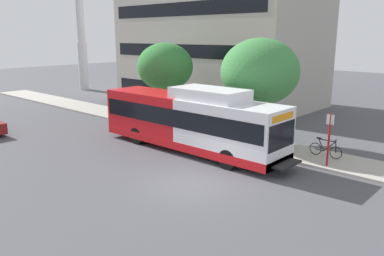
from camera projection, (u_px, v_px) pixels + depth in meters
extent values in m
plane|color=#4C4C51|center=(89.00, 149.00, 22.17)|extent=(120.00, 120.00, 0.00)
cube|color=#A8A399|center=(196.00, 132.00, 25.90)|extent=(3.00, 56.00, 0.14)
cube|color=white|center=(231.00, 129.00, 19.68)|extent=(2.54, 5.80, 2.73)
cube|color=red|center=(154.00, 114.00, 23.46)|extent=(2.54, 5.80, 2.73)
cube|color=red|center=(189.00, 141.00, 21.83)|extent=(2.57, 11.60, 0.44)
cube|color=black|center=(189.00, 115.00, 21.48)|extent=(2.58, 11.25, 0.96)
cube|color=black|center=(281.00, 136.00, 17.77)|extent=(2.34, 0.10, 1.24)
cube|color=orange|center=(282.00, 117.00, 17.56)|extent=(1.90, 0.08, 0.32)
cube|color=white|center=(209.00, 94.00, 20.23)|extent=(2.16, 4.06, 0.60)
cube|color=black|center=(287.00, 164.00, 17.82)|extent=(1.78, 0.60, 0.10)
cylinder|color=black|center=(228.00, 159.00, 18.68)|extent=(0.30, 1.00, 1.00)
cylinder|color=black|center=(254.00, 149.00, 20.31)|extent=(0.30, 1.00, 1.00)
cylinder|color=black|center=(137.00, 136.00, 23.11)|extent=(0.30, 1.00, 1.00)
cylinder|color=black|center=(164.00, 129.00, 24.74)|extent=(0.30, 1.00, 1.00)
cylinder|color=red|center=(329.00, 140.00, 18.62)|extent=(0.10, 0.10, 2.60)
cube|color=white|center=(330.00, 120.00, 18.37)|extent=(0.04, 0.36, 0.48)
torus|color=black|center=(336.00, 153.00, 19.84)|extent=(0.04, 0.66, 0.66)
torus|color=black|center=(315.00, 149.00, 20.56)|extent=(0.04, 0.66, 0.66)
cylinder|color=black|center=(330.00, 146.00, 20.01)|extent=(0.05, 0.64, 0.64)
cylinder|color=black|center=(321.00, 145.00, 20.30)|extent=(0.05, 0.34, 0.62)
cylinder|color=black|center=(327.00, 140.00, 20.04)|extent=(0.05, 0.90, 0.05)
cylinder|color=black|center=(319.00, 150.00, 20.42)|extent=(0.05, 0.45, 0.08)
cylinder|color=black|center=(336.00, 146.00, 19.78)|extent=(0.05, 0.10, 0.67)
cylinder|color=black|center=(336.00, 140.00, 19.72)|extent=(0.52, 0.03, 0.03)
cube|color=black|center=(319.00, 138.00, 20.32)|extent=(0.12, 0.24, 0.06)
cylinder|color=#4C3823|center=(258.00, 121.00, 23.19)|extent=(0.28, 0.28, 2.42)
ellipsoid|color=#3D8442|center=(260.00, 72.00, 22.50)|extent=(4.58, 4.58, 3.89)
cylinder|color=#4C3823|center=(166.00, 104.00, 28.80)|extent=(0.28, 0.28, 2.46)
ellipsoid|color=#337A38|center=(165.00, 67.00, 28.16)|extent=(4.07, 4.07, 3.46)
cylinder|color=black|center=(1.00, 130.00, 25.22)|extent=(0.20, 0.64, 0.64)
cube|color=black|center=(219.00, 85.00, 37.12)|extent=(10.54, 16.52, 1.10)
cube|color=black|center=(219.00, 49.00, 36.33)|extent=(10.54, 16.52, 1.10)
cube|color=black|center=(220.00, 12.00, 35.55)|extent=(10.54, 16.52, 1.10)
cylinder|color=#B7B7BC|center=(83.00, 66.00, 45.94)|extent=(1.10, 1.10, 5.59)
cylinder|color=#B7B7BC|center=(80.00, 17.00, 44.63)|extent=(0.91, 0.91, 5.59)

